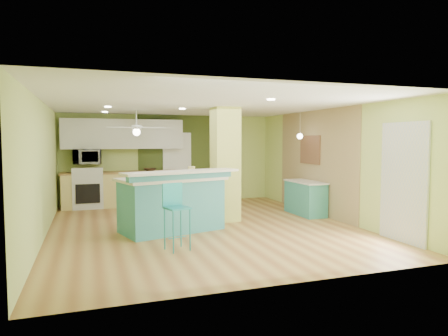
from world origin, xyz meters
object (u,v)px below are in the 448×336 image
at_px(bar_stool, 175,205).
at_px(canister, 191,171).
at_px(fruit_bowl, 150,170).
at_px(side_counter, 305,198).
at_px(peninsula, 172,203).

relative_size(bar_stool, canister, 5.64).
xyz_separation_m(bar_stool, fruit_bowl, (0.27, 4.62, 0.26)).
distance_m(side_counter, canister, 3.05).
distance_m(fruit_bowl, canister, 3.08).
distance_m(bar_stool, canister, 1.77).
distance_m(bar_stool, fruit_bowl, 4.64).
height_order(fruit_bowl, canister, canister).
bearing_deg(canister, bar_stool, -113.14).
bearing_deg(fruit_bowl, side_counter, -37.98).
xyz_separation_m(bar_stool, side_counter, (3.59, 2.03, -0.32)).
height_order(peninsula, canister, canister).
distance_m(peninsula, side_counter, 3.45).
relative_size(side_counter, fruit_bowl, 3.74).
relative_size(side_counter, canister, 6.50).
bearing_deg(peninsula, canister, 12.81).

